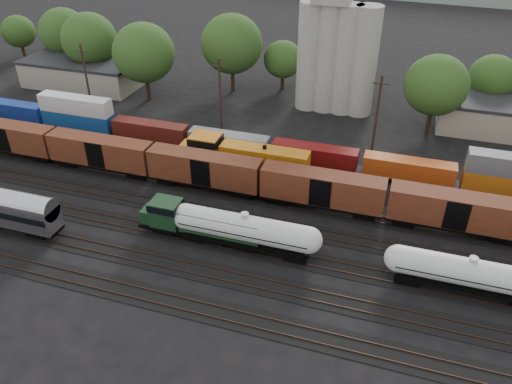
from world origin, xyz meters
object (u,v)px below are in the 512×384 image
(green_locomotive, at_px, (198,222))
(tank_car_a, at_px, (245,229))
(orange_locomotive, at_px, (240,157))
(grain_silo, at_px, (336,46))

(green_locomotive, bearing_deg, tank_car_a, -0.00)
(orange_locomotive, bearing_deg, green_locomotive, -89.51)
(green_locomotive, relative_size, orange_locomotive, 0.78)
(green_locomotive, distance_m, tank_car_a, 5.62)
(orange_locomotive, xyz_separation_m, grain_silo, (7.84, 26.00, 8.42))
(grain_silo, bearing_deg, green_locomotive, -100.65)
(orange_locomotive, height_order, grain_silo, grain_silo)
(green_locomotive, distance_m, orange_locomotive, 15.01)
(grain_silo, bearing_deg, tank_car_a, -92.93)
(green_locomotive, xyz_separation_m, orange_locomotive, (-0.13, 15.00, 0.46))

